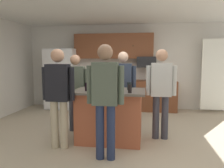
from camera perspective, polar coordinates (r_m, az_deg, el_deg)
The scene contains 20 objects.
floor at distance 4.61m, azimuth 0.77°, elevation -13.21°, with size 7.04×7.04×0.00m, color #B7A88E.
ceiling at distance 4.47m, azimuth 0.83°, elevation 20.01°, with size 7.04×7.04×0.00m, color white.
back_wall at distance 7.13m, azimuth 3.83°, elevation 4.41°, with size 6.40×0.10×2.60m, color silver.
french_door_window_panel at distance 7.02m, azimuth 25.21°, elevation 2.14°, with size 0.90×0.06×2.00m, color white.
cabinet_run_upper at distance 6.99m, azimuth 0.42°, elevation 9.51°, with size 2.40×0.38×0.75m.
cabinet_run_lower at distance 6.88m, azimuth 8.55°, elevation -2.85°, with size 1.80×0.63×0.90m.
refrigerator at distance 7.20m, azimuth -12.56°, elevation 1.28°, with size 0.93×0.76×1.85m.
microwave_over_range at distance 6.81m, azimuth 8.69°, elevation 5.52°, with size 0.56×0.40×0.32m, color black.
kitchen_island at distance 4.28m, azimuth -0.60°, elevation -7.91°, with size 1.31×0.88×0.97m.
person_guest_left at distance 3.40m, azimuth -1.71°, elevation -2.48°, with size 0.57×0.23×1.76m.
person_guest_by_door at distance 3.95m, azimuth -13.39°, elevation -1.86°, with size 0.57×0.23×1.72m.
person_elder_center at distance 4.39m, azimuth 12.30°, elevation -0.90°, with size 0.57×0.23×1.73m.
person_guest_right at distance 4.84m, azimuth -9.16°, elevation -0.93°, with size 0.57×0.22×1.63m.
person_host_foreground at distance 4.93m, azimuth 2.79°, elevation -0.18°, with size 0.57×0.22×1.70m.
mug_ceramic_white at distance 4.01m, azimuth 1.85°, elevation -1.15°, with size 0.13×0.09×0.10m.
glass_short_whisky at distance 4.26m, azimuth -2.51°, elevation -0.40°, with size 0.06×0.06×0.15m.
tumbler_amber at distance 4.40m, azimuth -5.65°, elevation -0.29°, with size 0.07×0.07×0.14m.
glass_stout_tall at distance 4.08m, azimuth -6.43°, elevation -0.72°, with size 0.06×0.06×0.15m.
glass_dark_ale at distance 4.22m, azimuth 4.38°, elevation -0.54°, with size 0.08×0.08×0.14m.
glass_pilsner at distance 3.85m, azimuth 4.53°, elevation -1.14°, with size 0.07×0.07×0.15m.
Camera 1 is at (0.58, -4.31, 1.55)m, focal length 36.17 mm.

